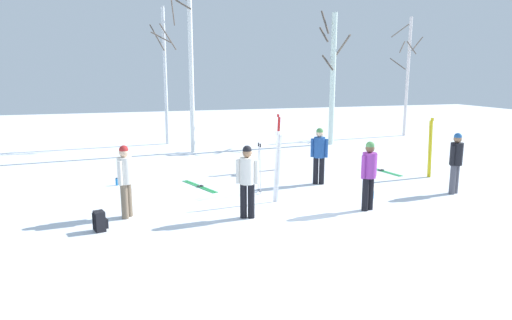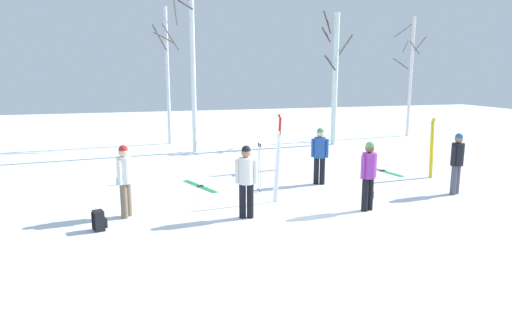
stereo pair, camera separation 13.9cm
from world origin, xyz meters
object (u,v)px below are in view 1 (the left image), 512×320
Objects in this scene: person_1 at (456,159)px; birch_tree_1 at (191,52)px; birch_tree_3 at (407,74)px; person_0 at (319,152)px; ski_pair_planted_1 at (430,148)px; ski_pair_planted_2 at (278,143)px; ski_poles_0 at (259,167)px; backpack_0 at (100,221)px; person_3 at (247,177)px; backpack_1 at (251,168)px; water_bottle_1 at (373,195)px; birch_tree_0 at (165,73)px; person_2 at (125,177)px; birch_tree_2 at (332,76)px; water_bottle_0 at (117,182)px; ski_pair_lying_0 at (199,186)px; ski_pair_planted_0 at (277,167)px; ski_pair_lying_1 at (382,171)px; person_4 at (369,171)px.

birch_tree_1 is at bearing 124.52° from person_1.
person_0 is at bearing -136.27° from birch_tree_3.
ski_pair_planted_2 is at bearing 151.48° from ski_pair_planted_1.
person_0 reaches higher than ski_poles_0.
backpack_0 is (-4.18, -1.94, -0.55)m from ski_poles_0.
person_0 is at bearing 40.24° from person_3.
ski_pair_planted_1 reaches higher than person_0.
backpack_0 is 1.00× the size of backpack_1.
birch_tree_3 reaches higher than water_bottle_1.
ski_pair_planted_2 is 1.37× the size of ski_poles_0.
person_0 is 10.14m from birch_tree_0.
person_2 reaches higher than backpack_0.
person_3 is at bearing -125.55° from birch_tree_2.
ski_poles_0 is 0.23× the size of birch_tree_2.
ski_poles_0 is 3.24× the size of backpack_1.
backpack_0 is at bearing -94.65° from water_bottle_0.
backpack_0 is (-2.68, -3.15, 0.20)m from ski_pair_lying_0.
backpack_1 is (-4.80, 3.92, -0.77)m from person_1.
person_1 is at bearing -93.66° from birch_tree_2.
ski_pair_planted_0 is 11.05m from birch_tree_0.
birch_tree_0 is at bearing 90.38° from ski_pair_lying_0.
ski_pair_lying_1 is at bearing 19.61° from person_0.
person_4 is 1.43m from water_bottle_1.
person_1 is 1.00× the size of person_4.
birch_tree_1 is (3.44, 8.99, 3.95)m from backpack_0.
ski_pair_planted_0 is 5.39m from ski_pair_lying_1.
backpack_1 is at bearing -147.68° from birch_tree_3.
person_3 is at bearing 174.84° from person_4.
birch_tree_0 reaches higher than backpack_0.
water_bottle_0 is 7.12m from birch_tree_1.
water_bottle_0 is (-5.94, 4.35, -0.87)m from person_4.
person_3 reaches higher than backpack_1.
water_bottle_0 is at bearing -173.48° from ski_pair_planted_2.
person_4 is 0.88× the size of ski_pair_planted_2.
backpack_1 is at bearing 3.15° from water_bottle_0.
ski_pair_lying_0 is (-1.69, 2.16, -0.92)m from ski_pair_planted_0.
person_2 is at bearing -162.55° from ski_pair_lying_1.
person_4 is 0.26× the size of birch_tree_0.
birch_tree_0 is (-1.55, 9.69, 2.55)m from ski_poles_0.
person_3 is at bearing -148.82° from ski_pair_lying_1.
water_bottle_0 is (-4.26, -0.23, -0.10)m from backpack_1.
backpack_0 is 18.77m from birch_tree_3.
ski_pair_lying_0 is (-3.53, 0.70, -0.97)m from person_0.
person_1 is 0.95× the size of ski_pair_lying_1.
ski_pair_planted_0 is 14.70m from birch_tree_3.
backpack_1 is at bearing 79.94° from ski_poles_0.
ski_pair_planted_1 is 8.93× the size of water_bottle_1.
person_2 reaches higher than ski_poles_0.
person_3 is 7.97× the size of water_bottle_1.
water_bottle_0 is (-9.70, 1.75, -0.85)m from ski_pair_planted_1.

